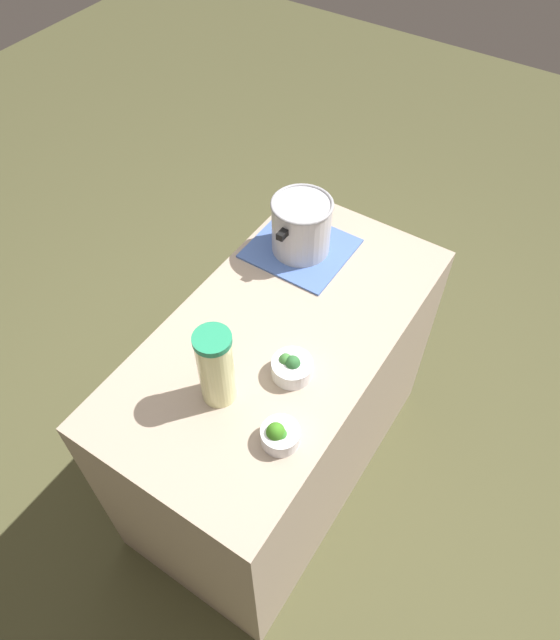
# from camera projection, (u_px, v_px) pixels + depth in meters

# --- Properties ---
(ground_plane) EXTENTS (8.00, 8.00, 0.00)m
(ground_plane) POSITION_uv_depth(u_px,v_px,m) (280.00, 461.00, 2.52)
(ground_plane) COLOR #4C4B2C
(counter_slab) EXTENTS (1.25, 0.65, 0.91)m
(counter_slab) POSITION_uv_depth(u_px,v_px,m) (280.00, 406.00, 2.17)
(counter_slab) COLOR tan
(counter_slab) RESTS_ON ground_plane
(dish_cloth) EXTENTS (0.31, 0.33, 0.01)m
(dish_cloth) POSITION_uv_depth(u_px,v_px,m) (301.00, 248.00, 2.05)
(dish_cloth) COLOR #4968B0
(dish_cloth) RESTS_ON counter_slab
(cooking_pot) EXTENTS (0.28, 0.21, 0.20)m
(cooking_pot) POSITION_uv_depth(u_px,v_px,m) (301.00, 225.00, 1.97)
(cooking_pot) COLOR #B7B7BC
(cooking_pot) RESTS_ON dish_cloth
(lemonade_pitcher) EXTENTS (0.10, 0.10, 0.26)m
(lemonade_pitcher) POSITION_uv_depth(u_px,v_px,m) (216.00, 367.00, 1.57)
(lemonade_pitcher) COLOR beige
(lemonade_pitcher) RESTS_ON counter_slab
(broccoli_bowl_front) EXTENTS (0.12, 0.12, 0.08)m
(broccoli_bowl_front) POSITION_uv_depth(u_px,v_px,m) (292.00, 367.00, 1.69)
(broccoli_bowl_front) COLOR silver
(broccoli_bowl_front) RESTS_ON counter_slab
(broccoli_bowl_center) EXTENTS (0.11, 0.11, 0.08)m
(broccoli_bowl_center) POSITION_uv_depth(u_px,v_px,m) (279.00, 435.00, 1.55)
(broccoli_bowl_center) COLOR silver
(broccoli_bowl_center) RESTS_ON counter_slab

